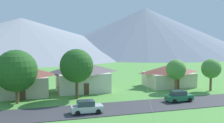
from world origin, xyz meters
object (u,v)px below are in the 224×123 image
object	(u,v)px
house_rightmost	(82,76)
parked_car_silver_west_end	(87,107)
house_right_center	(169,75)
tree_left_of_center	(176,70)
house_leftmost	(23,80)
tree_right_of_center	(16,71)
tree_near_right	(211,69)
tree_center	(77,66)
parked_car_green_mid_west	(179,96)

from	to	relation	value
house_rightmost	parked_car_silver_west_end	distance (m)	15.49
house_right_center	tree_left_of_center	bearing A→B (deg)	-104.27
house_leftmost	parked_car_silver_west_end	xyz separation A→B (m)	(8.17, -14.14, -1.84)
house_right_center	house_rightmost	size ratio (longest dim) A/B	0.98
tree_right_of_center	house_right_center	bearing A→B (deg)	11.94
tree_right_of_center	tree_near_right	bearing A→B (deg)	-0.61
house_right_center	parked_car_silver_west_end	distance (m)	24.91
tree_right_of_center	house_rightmost	bearing A→B (deg)	30.64
house_rightmost	tree_center	world-z (taller)	tree_center
house_leftmost	tree_near_right	size ratio (longest dim) A/B	1.48
house_leftmost	tree_left_of_center	bearing A→B (deg)	-9.51
house_right_center	tree_left_of_center	distance (m)	5.43
house_leftmost	tree_near_right	world-z (taller)	tree_near_right
tree_right_of_center	tree_near_right	world-z (taller)	tree_right_of_center
tree_near_right	tree_center	bearing A→B (deg)	177.95
house_rightmost	tree_right_of_center	distance (m)	13.42
house_rightmost	tree_right_of_center	xyz separation A→B (m)	(-11.39, -6.75, 2.21)
house_right_center	tree_near_right	size ratio (longest dim) A/B	1.62
house_rightmost	tree_left_of_center	distance (m)	17.40
house_leftmost	house_right_center	bearing A→B (deg)	0.88
tree_center	tree_right_of_center	size ratio (longest dim) A/B	1.00
house_leftmost	tree_center	size ratio (longest dim) A/B	1.09
tree_left_of_center	tree_center	bearing A→B (deg)	-177.99
house_right_center	tree_center	bearing A→B (deg)	-164.20
house_leftmost	house_right_center	size ratio (longest dim) A/B	0.91
tree_center	parked_car_silver_west_end	world-z (taller)	tree_center
tree_left_of_center	tree_right_of_center	bearing A→B (deg)	-177.56
parked_car_green_mid_west	parked_car_silver_west_end	bearing A→B (deg)	-171.91
house_leftmost	house_right_center	xyz separation A→B (m)	(28.32, 0.43, -0.44)
house_leftmost	house_rightmost	bearing A→B (deg)	5.53
house_leftmost	tree_center	distance (m)	10.30
tree_left_of_center	tree_center	xyz separation A→B (m)	(-18.59, -0.65, 1.38)
tree_center	tree_near_right	size ratio (longest dim) A/B	1.36
house_leftmost	tree_near_right	bearing A→B (deg)	-10.28
house_right_center	tree_right_of_center	bearing A→B (deg)	-168.06
parked_car_green_mid_west	tree_near_right	bearing A→B (deg)	29.94
tree_near_right	parked_car_green_mid_west	bearing A→B (deg)	-150.06
parked_car_green_mid_west	tree_left_of_center	bearing A→B (deg)	63.10
house_leftmost	tree_near_right	distance (m)	34.12
house_right_center	tree_left_of_center	xyz separation A→B (m)	(-1.26, -4.97, 1.78)
house_rightmost	tree_near_right	distance (m)	24.04
tree_left_of_center	tree_near_right	xyz separation A→B (m)	(6.48, -1.55, 0.12)
tree_center	tree_near_right	world-z (taller)	tree_center
house_right_center	tree_center	distance (m)	20.88
tree_left_of_center	tree_right_of_center	distance (m)	27.87
house_leftmost	parked_car_silver_west_end	bearing A→B (deg)	-59.99
house_right_center	house_leftmost	bearing A→B (deg)	-179.12
tree_right_of_center	parked_car_silver_west_end	distance (m)	12.97
parked_car_silver_west_end	tree_right_of_center	bearing A→B (deg)	136.68
tree_near_right	tree_left_of_center	bearing A→B (deg)	166.54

